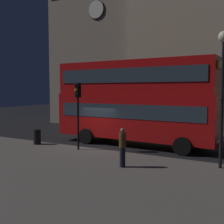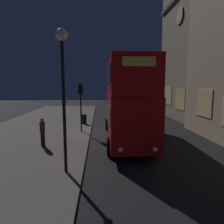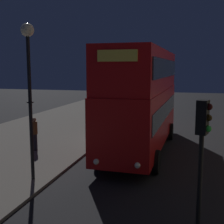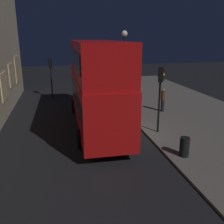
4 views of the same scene
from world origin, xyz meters
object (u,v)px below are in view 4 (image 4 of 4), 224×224
object	(u,v)px
double_decker_bus	(96,81)
litter_bin	(184,147)
street_lamp	(124,50)
traffic_light_near_kerb	(160,86)
pedestrian	(163,100)
traffic_light_far_side	(50,70)

from	to	relation	value
double_decker_bus	litter_bin	bearing A→B (deg)	-145.67
street_lamp	traffic_light_near_kerb	bearing A→B (deg)	-179.65
pedestrian	traffic_light_near_kerb	bearing A→B (deg)	-122.14
double_decker_bus	litter_bin	size ratio (longest dim) A/B	11.32
street_lamp	pedestrian	world-z (taller)	street_lamp
traffic_light_near_kerb	pedestrian	size ratio (longest dim) A/B	2.18
street_lamp	pedestrian	size ratio (longest dim) A/B	3.39
double_decker_bus	traffic_light_far_side	bearing A→B (deg)	19.50
street_lamp	pedestrian	xyz separation A→B (m)	(-3.94, -2.10, -3.55)
traffic_light_near_kerb	pedestrian	world-z (taller)	traffic_light_near_kerb
double_decker_bus	traffic_light_near_kerb	xyz separation A→B (m)	(-2.02, -3.52, -0.14)
traffic_light_near_kerb	traffic_light_far_side	distance (m)	12.73
traffic_light_near_kerb	traffic_light_far_side	size ratio (longest dim) A/B	1.04
pedestrian	litter_bin	bearing A→B (deg)	-111.03
litter_bin	traffic_light_near_kerb	bearing A→B (deg)	-0.27
traffic_light_near_kerb	litter_bin	world-z (taller)	traffic_light_near_kerb
double_decker_bus	litter_bin	xyz separation A→B (m)	(-5.36, -3.50, -2.50)
traffic_light_far_side	street_lamp	bearing A→B (deg)	81.82
pedestrian	litter_bin	distance (m)	7.72
traffic_light_near_kerb	street_lamp	bearing A→B (deg)	16.23
double_decker_bus	litter_bin	world-z (taller)	double_decker_bus
traffic_light_far_side	double_decker_bus	bearing A→B (deg)	34.64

